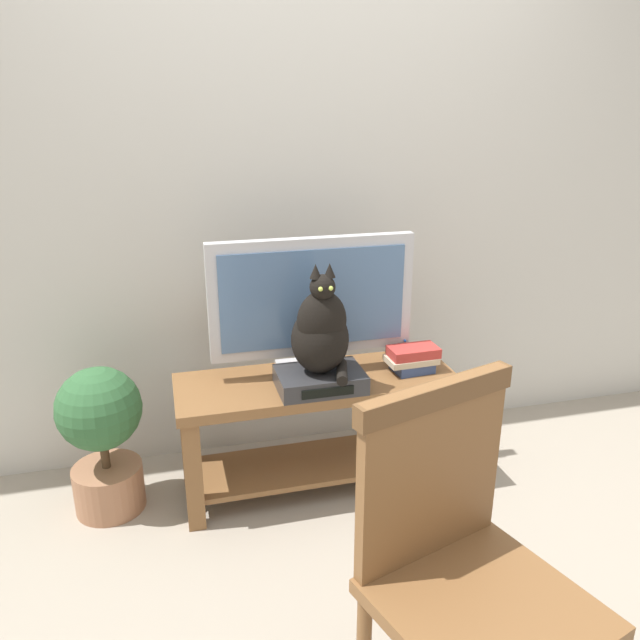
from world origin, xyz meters
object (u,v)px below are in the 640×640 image
object	(u,v)px
book_stack	(412,359)
potted_plant	(102,433)
tv_stand	(317,414)
cat	(321,332)
tv	(313,302)
media_box	(320,380)
wooden_chair	(460,555)

from	to	relation	value
book_stack	potted_plant	xyz separation A→B (m)	(-1.32, 0.09, -0.23)
tv_stand	cat	distance (m)	0.44
cat	potted_plant	bearing A→B (deg)	169.74
cat	book_stack	world-z (taller)	cat
tv	cat	size ratio (longest dim) A/B	1.89
tv	book_stack	distance (m)	0.51
tv	media_box	xyz separation A→B (m)	(-0.01, -0.17, -0.28)
media_box	potted_plant	size ratio (longest dim) A/B	0.55
tv	cat	distance (m)	0.19
potted_plant	media_box	bearing A→B (deg)	-9.59
wooden_chair	tv_stand	bearing A→B (deg)	92.75
tv_stand	potted_plant	bearing A→B (deg)	176.30
tv_stand	cat	size ratio (longest dim) A/B	2.59
potted_plant	tv_stand	bearing A→B (deg)	-3.70
cat	tv	bearing A→B (deg)	86.88
media_box	wooden_chair	world-z (taller)	wooden_chair
wooden_chair	tv	bearing A→B (deg)	92.59
media_box	cat	xyz separation A→B (m)	(0.00, -0.01, 0.22)
cat	potted_plant	distance (m)	1.00
tv	media_box	distance (m)	0.33
media_box	cat	distance (m)	0.22
cat	potted_plant	size ratio (longest dim) A/B	0.72
wooden_chair	media_box	bearing A→B (deg)	93.51
cat	book_stack	xyz separation A→B (m)	(0.43, 0.07, -0.19)
tv_stand	potted_plant	distance (m)	0.90
media_box	wooden_chair	distance (m)	1.12
book_stack	potted_plant	bearing A→B (deg)	176.22
tv	wooden_chair	distance (m)	1.31
media_box	book_stack	size ratio (longest dim) A/B	1.55
tv_stand	wooden_chair	bearing A→B (deg)	-87.25
wooden_chair	book_stack	distance (m)	1.24
media_box	wooden_chair	xyz separation A→B (m)	(0.07, -1.12, 0.02)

